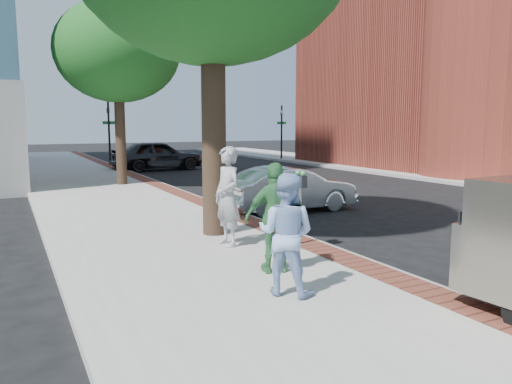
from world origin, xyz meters
TOP-DOWN VIEW (x-y plane):
  - ground at (0.00, 0.00)m, footprint 120.00×120.00m
  - sidewalk at (-1.50, 8.00)m, footprint 5.00×60.00m
  - brick_strip at (0.70, 8.00)m, footprint 0.60×60.00m
  - curb at (1.05, 8.00)m, footprint 0.10×60.00m
  - sidewalk_far at (14.50, 8.00)m, footprint 5.00×60.00m
  - church at (20.98, 13.13)m, footprint 19.00×16.00m
  - signal_near at (0.90, 22.00)m, footprint 0.70×0.15m
  - signal_far at (12.50, 22.00)m, footprint 0.70×0.15m
  - tree_far at (-0.50, 12.00)m, footprint 4.80×4.80m
  - parking_meter at (0.55, 0.24)m, footprint 0.12×0.32m
  - person_gray at (-0.78, 0.77)m, footprint 0.54×0.76m
  - person_officer at (-1.17, -2.18)m, footprint 1.04×1.06m
  - person_green at (-0.79, -1.21)m, footprint 1.11×0.65m
  - sedan_silver at (2.69, 4.26)m, footprint 4.03×1.54m
  - bg_car at (2.86, 18.84)m, footprint 4.95×2.22m

SIDE VIEW (x-z plane):
  - ground at x=0.00m, z-range 0.00..0.00m
  - sidewalk at x=-1.50m, z-range 0.00..0.15m
  - curb at x=1.05m, z-range 0.00..0.15m
  - sidewalk_far at x=14.50m, z-range 0.00..0.15m
  - brick_strip at x=0.70m, z-range 0.15..0.16m
  - sedan_silver at x=2.69m, z-range 0.00..1.31m
  - bg_car at x=2.86m, z-range 0.00..1.65m
  - person_officer at x=-1.17m, z-range 0.15..1.87m
  - person_green at x=-0.79m, z-range 0.15..1.93m
  - person_gray at x=-0.78m, z-range 0.15..2.10m
  - parking_meter at x=0.55m, z-range 0.47..1.94m
  - signal_near at x=0.90m, z-range 0.35..4.15m
  - signal_far at x=12.50m, z-range 0.35..4.15m
  - tree_far at x=-0.50m, z-range 1.73..8.87m
  - church at x=20.98m, z-range -2.94..17.46m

